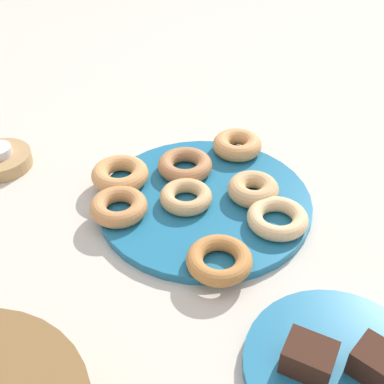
% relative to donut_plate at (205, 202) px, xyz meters
% --- Properties ---
extents(ground_plane, '(2.40, 2.40, 0.00)m').
position_rel_donut_plate_xyz_m(ground_plane, '(0.00, 0.00, -0.01)').
color(ground_plane, beige).
extents(donut_plate, '(0.34, 0.34, 0.01)m').
position_rel_donut_plate_xyz_m(donut_plate, '(0.00, 0.00, 0.00)').
color(donut_plate, '#1E6B93').
rests_on(donut_plate, ground_plane).
extents(donut_0, '(0.10, 0.10, 0.03)m').
position_rel_donut_plate_xyz_m(donut_0, '(-0.05, -0.06, 0.02)').
color(donut_0, tan).
rests_on(donut_0, donut_plate).
extents(donut_1, '(0.13, 0.13, 0.03)m').
position_rel_donut_plate_xyz_m(donut_1, '(0.13, 0.06, 0.02)').
color(donut_1, tan).
rests_on(donut_1, donut_plate).
extents(donut_2, '(0.10, 0.10, 0.02)m').
position_rel_donut_plate_xyz_m(donut_2, '(-0.11, 0.10, 0.02)').
color(donut_2, '#BC7A3D').
rests_on(donut_2, donut_plate).
extents(donut_3, '(0.13, 0.13, 0.03)m').
position_rel_donut_plate_xyz_m(donut_3, '(0.07, -0.03, 0.02)').
color(donut_3, '#B27547').
rests_on(donut_3, donut_plate).
extents(donut_4, '(0.09, 0.09, 0.02)m').
position_rel_donut_plate_xyz_m(donut_4, '(0.01, 0.03, 0.02)').
color(donut_4, tan).
rests_on(donut_4, donut_plate).
extents(donut_5, '(0.11, 0.11, 0.02)m').
position_rel_donut_plate_xyz_m(donut_5, '(-0.12, -0.03, 0.02)').
color(donut_5, '#EABC84').
rests_on(donut_5, donut_plate).
extents(donut_6, '(0.11, 0.11, 0.03)m').
position_rel_donut_plate_xyz_m(donut_6, '(0.05, -0.14, 0.02)').
color(donut_6, tan).
rests_on(donut_6, donut_plate).
extents(donut_7, '(0.10, 0.10, 0.03)m').
position_rel_donut_plate_xyz_m(donut_7, '(0.07, 0.12, 0.02)').
color(donut_7, '#C6844C').
rests_on(donut_7, donut_plate).
extents(cake_plate, '(0.22, 0.22, 0.02)m').
position_rel_donut_plate_xyz_m(cake_plate, '(-0.31, 0.12, 0.00)').
color(cake_plate, '#1E6B93').
rests_on(cake_plate, ground_plane).
extents(brownie_near, '(0.06, 0.04, 0.04)m').
position_rel_donut_plate_xyz_m(brownie_near, '(-0.34, 0.10, 0.03)').
color(brownie_near, '#381E14').
rests_on(brownie_near, cake_plate).
extents(brownie_far, '(0.06, 0.06, 0.04)m').
position_rel_donut_plate_xyz_m(brownie_far, '(-0.28, 0.15, 0.03)').
color(brownie_far, '#381E14').
rests_on(brownie_far, cake_plate).
extents(candle_holder, '(0.11, 0.11, 0.02)m').
position_rel_donut_plate_xyz_m(candle_holder, '(0.34, 0.16, 0.00)').
color(candle_holder, tan).
rests_on(candle_holder, ground_plane).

